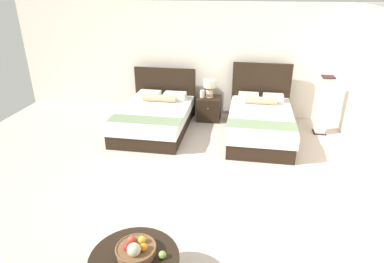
% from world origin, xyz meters
% --- Properties ---
extents(ground_plane, '(9.30, 10.11, 0.02)m').
position_xyz_m(ground_plane, '(0.00, 0.00, -0.01)').
color(ground_plane, beige).
extents(wall_back, '(9.30, 0.12, 2.51)m').
position_xyz_m(wall_back, '(0.00, 3.26, 1.26)').
color(wall_back, white).
rests_on(wall_back, ground).
extents(bed_near_window, '(1.42, 2.08, 1.10)m').
position_xyz_m(bed_near_window, '(-1.09, 2.02, 0.28)').
color(bed_near_window, black).
rests_on(bed_near_window, ground).
extents(bed_near_corner, '(1.28, 2.14, 1.29)m').
position_xyz_m(bed_near_corner, '(1.09, 2.02, 0.31)').
color(bed_near_corner, black).
rests_on(bed_near_corner, ground).
extents(nightstand, '(0.52, 0.48, 0.53)m').
position_xyz_m(nightstand, '(-0.02, 2.76, 0.27)').
color(nightstand, black).
rests_on(nightstand, ground).
extents(table_lamp, '(0.27, 0.27, 0.39)m').
position_xyz_m(table_lamp, '(-0.02, 2.78, 0.77)').
color(table_lamp, '#DBAC8A').
rests_on(table_lamp, nightstand).
extents(vase, '(0.10, 0.10, 0.17)m').
position_xyz_m(vase, '(-0.18, 2.72, 0.62)').
color(vase, silver).
rests_on(vase, nightstand).
extents(fruit_bowl, '(0.40, 0.40, 0.20)m').
position_xyz_m(fruit_bowl, '(-0.19, -1.97, 0.54)').
color(fruit_bowl, brown).
rests_on(fruit_bowl, coffee_table).
extents(loose_apple, '(0.08, 0.08, 0.08)m').
position_xyz_m(loose_apple, '(0.07, -1.97, 0.51)').
color(loose_apple, '#83B244').
rests_on(loose_apple, coffee_table).
extents(floor_lamp_corner, '(0.24, 0.24, 1.21)m').
position_xyz_m(floor_lamp_corner, '(2.34, 2.38, 0.60)').
color(floor_lamp_corner, '#35181D').
rests_on(floor_lamp_corner, ground).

